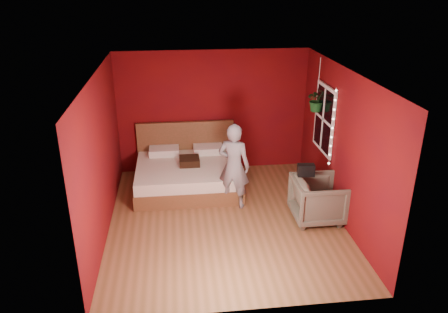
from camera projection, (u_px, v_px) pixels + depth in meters
floor at (225, 220)px, 7.69m from camera, size 4.50×4.50×0.00m
room_walls at (225, 130)px, 7.04m from camera, size 4.04×4.54×2.62m
window at (324, 119)px, 8.14m from camera, size 0.05×0.97×1.27m
fairy_lights at (332, 128)px, 7.66m from camera, size 0.04×0.04×1.45m
bed at (188, 172)px, 8.82m from camera, size 2.05×1.74×1.13m
person at (234, 166)px, 7.86m from camera, size 0.69×0.59×1.60m
armchair at (318, 199)px, 7.57m from camera, size 0.85×0.83×0.78m
handbag at (306, 170)px, 7.51m from camera, size 0.31×0.18×0.21m
throw_pillow at (189, 161)px, 8.63m from camera, size 0.39×0.39×0.14m
hanging_plant at (317, 100)px, 8.22m from camera, size 0.40×0.35×1.01m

